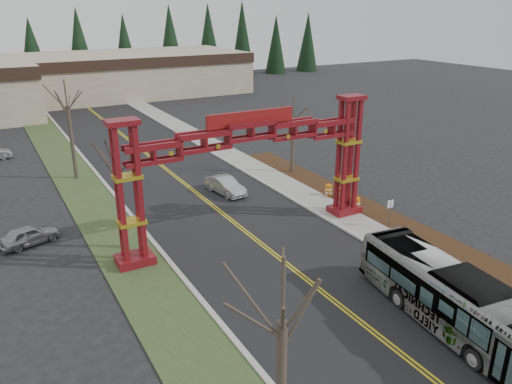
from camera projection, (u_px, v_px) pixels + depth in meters
road at (209, 203)px, 39.63m from camera, size 12.00×110.00×0.02m
lane_line_left at (207, 203)px, 39.57m from camera, size 0.12×100.00×0.01m
lane_line_right at (210, 202)px, 39.68m from camera, size 0.12×100.00×0.01m
curb_right at (275, 189)px, 42.43m from camera, size 0.30×110.00×0.15m
sidewalk_right at (289, 186)px, 43.09m from camera, size 2.60×110.00×0.14m
landscape_strip at (450, 249)px, 32.04m from camera, size 2.60×50.00×0.12m
grass_median at (107, 222)px, 35.95m from camera, size 4.00×110.00×0.08m
curb_left at (133, 217)px, 36.79m from camera, size 0.30×110.00×0.15m
gateway_arch at (251, 151)px, 31.82m from camera, size 18.20×1.60×8.90m
retail_building_east at (132, 73)px, 87.86m from camera, size 38.00×20.30×7.00m
conifer_treeline at (60, 53)px, 92.19m from camera, size 116.10×5.60×13.00m
transit_bus at (449, 297)px, 23.98m from camera, size 3.90×11.44×3.12m
silver_sedan at (225, 186)px, 41.36m from camera, size 2.10×4.40×1.39m
parked_car_near_a at (29, 235)px, 32.56m from camera, size 4.07×2.58×1.29m
bare_tree_median_near at (282, 323)px, 14.66m from camera, size 3.29×3.29×8.16m
bare_tree_median_mid at (116, 169)px, 30.37m from camera, size 3.22×3.22×7.52m
bare_tree_median_far at (67, 107)px, 42.88m from camera, size 3.38×3.38×8.85m
bare_tree_right_far at (293, 119)px, 45.12m from camera, size 3.13×3.13×7.14m
street_sign at (390, 208)px, 34.71m from camera, size 0.47×0.09×2.08m
barrel_south at (356, 205)px, 37.75m from camera, size 0.60×0.60×1.12m
barrel_mid at (340, 193)px, 40.30m from camera, size 0.51×0.51×0.94m
barrel_north at (328, 191)px, 40.80m from camera, size 0.55×0.55×1.02m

